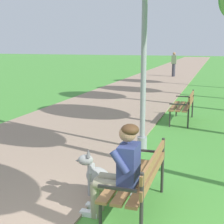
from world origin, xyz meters
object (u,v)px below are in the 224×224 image
Objects in this scene: person_seated_on_near_bench at (120,168)px; lamp_post_near at (144,51)px; dog_grey at (102,179)px; pedestrian_distant at (174,64)px; park_bench_near at (140,176)px; park_bench_mid at (184,104)px.

person_seated_on_near_bench is 0.31× the size of lamp_post_near.
pedestrian_distant reaches higher than dog_grey.
pedestrian_distant is at bearing 95.38° from lamp_post_near.
park_bench_near is 0.38× the size of lamp_post_near.
park_bench_mid is at bearing 87.78° from person_seated_on_near_bench.
park_bench_near is 1.00× the size of park_bench_mid.
lamp_post_near is 15.93m from pedestrian_distant.
lamp_post_near is at bearing -84.62° from pedestrian_distant.
person_seated_on_near_bench is 0.76× the size of pedestrian_distant.
person_seated_on_near_bench reaches higher than park_bench_near.
pedestrian_distant is at bearing 96.33° from park_bench_near.
park_bench_mid is at bearing 89.90° from park_bench_near.
person_seated_on_near_bench reaches higher than park_bench_mid.
dog_grey is at bearing -97.16° from park_bench_mid.
lamp_post_near is at bearing 97.07° from person_seated_on_near_bench.
dog_grey is at bearing -85.56° from pedestrian_distant.
lamp_post_near is at bearing -100.84° from park_bench_mid.
person_seated_on_near_bench is 0.77m from dog_grey.
person_seated_on_near_bench is at bearing -49.20° from dog_grey.
person_seated_on_near_bench is at bearing -82.93° from lamp_post_near.
person_seated_on_near_bench is at bearing -84.37° from pedestrian_distant.
person_seated_on_near_bench is 18.61m from pedestrian_distant.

